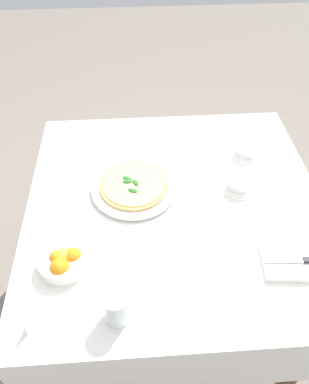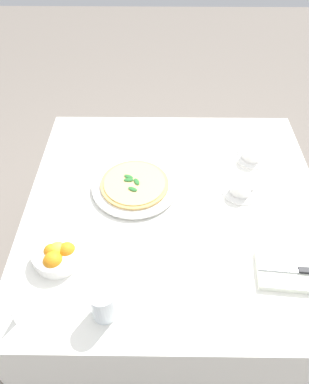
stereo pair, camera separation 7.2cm
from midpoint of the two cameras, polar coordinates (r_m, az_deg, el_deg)
name	(u,v)px [view 1 (the left image)]	position (r m, az deg, el deg)	size (l,w,h in m)	color
ground_plane	(170,299)	(1.91, 1.26, -16.40)	(8.00, 8.00, 0.00)	slate
dining_table	(174,226)	(1.41, 1.64, -5.30)	(1.06, 1.06, 0.72)	white
pizza_plate	(134,187)	(1.35, -4.75, 0.67)	(0.32, 0.32, 0.02)	white
pizza	(134,185)	(1.34, -4.79, 1.09)	(0.25, 0.25, 0.02)	#DBAD60
coffee_cup_near_left	(239,183)	(1.37, 11.67, 1.32)	(0.13, 0.13, 0.06)	white
coffee_cup_right_edge	(247,149)	(1.52, 12.87, 6.60)	(0.13, 0.13, 0.06)	white
water_glass_far_right	(117,308)	(1.04, -8.01, -17.58)	(0.07, 0.07, 0.11)	white
napkin_folded	(298,263)	(1.21, 19.98, -10.38)	(0.23, 0.15, 0.02)	white
dinner_knife	(299,260)	(1.20, 20.01, -10.02)	(0.20, 0.04, 0.01)	silver
citrus_bowl	(63,261)	(1.17, -15.80, -10.39)	(0.15, 0.15, 0.07)	white
menu_card	(33,314)	(1.10, -20.33, -17.45)	(0.03, 0.09, 0.06)	white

